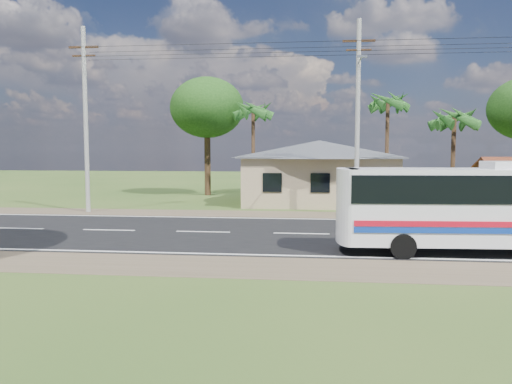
{
  "coord_description": "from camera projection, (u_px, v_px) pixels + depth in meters",
  "views": [
    {
      "loc": [
        0.35,
        -22.26,
        3.84
      ],
      "look_at": [
        -2.16,
        1.0,
        1.79
      ],
      "focal_mm": 35.0,
      "sensor_mm": 36.0,
      "label": 1
    }
  ],
  "objects": [
    {
      "name": "ground",
      "position": [
        301.0,
        234.0,
        22.42
      ],
      "size": [
        120.0,
        120.0,
        0.0
      ],
      "primitive_type": "plane",
      "color": "#2B4719",
      "rests_on": "ground"
    },
    {
      "name": "road",
      "position": [
        301.0,
        234.0,
        22.42
      ],
      "size": [
        120.0,
        16.0,
        0.03
      ],
      "color": "black",
      "rests_on": "ground"
    },
    {
      "name": "house",
      "position": [
        319.0,
        166.0,
        34.95
      ],
      "size": [
        12.4,
        10.0,
        5.0
      ],
      "color": "tan",
      "rests_on": "ground"
    },
    {
      "name": "utility_poles",
      "position": [
        352.0,
        114.0,
        28.06
      ],
      "size": [
        32.8,
        2.22,
        11.0
      ],
      "color": "#9E9E99",
      "rests_on": "ground"
    },
    {
      "name": "palm_near",
      "position": [
        454.0,
        119.0,
        31.8
      ],
      "size": [
        2.8,
        2.8,
        6.7
      ],
      "color": "#47301E",
      "rests_on": "ground"
    },
    {
      "name": "palm_mid",
      "position": [
        388.0,
        103.0,
        36.51
      ],
      "size": [
        2.8,
        2.8,
        8.2
      ],
      "color": "#47301E",
      "rests_on": "ground"
    },
    {
      "name": "palm_far",
      "position": [
        253.0,
        111.0,
        38.11
      ],
      "size": [
        2.8,
        2.8,
        7.7
      ],
      "color": "#47301E",
      "rests_on": "ground"
    },
    {
      "name": "tree_behind_house",
      "position": [
        207.0,
        108.0,
        40.48
      ],
      "size": [
        6.0,
        6.0,
        9.61
      ],
      "color": "#47301E",
      "rests_on": "ground"
    },
    {
      "name": "coach_bus",
      "position": [
        498.0,
        201.0,
        17.99
      ],
      "size": [
        10.99,
        2.89,
        3.38
      ],
      "rotation": [
        0.0,
        0.0,
        0.05
      ],
      "color": "silver",
      "rests_on": "ground"
    },
    {
      "name": "motorcycle",
      "position": [
        475.0,
        212.0,
        26.26
      ],
      "size": [
        1.86,
        0.69,
        0.97
      ],
      "primitive_type": "imported",
      "rotation": [
        0.0,
        0.0,
        1.59
      ],
      "color": "black",
      "rests_on": "ground"
    },
    {
      "name": "person",
      "position": [
        426.0,
        202.0,
        27.07
      ],
      "size": [
        0.76,
        0.59,
        1.86
      ],
      "primitive_type": "imported",
      "rotation": [
        0.0,
        0.0,
        2.91
      ],
      "color": "#1B3996",
      "rests_on": "ground"
    }
  ]
}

